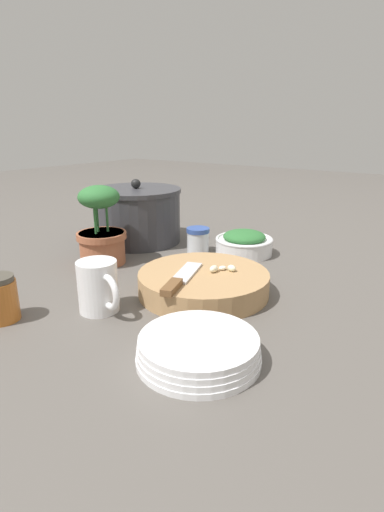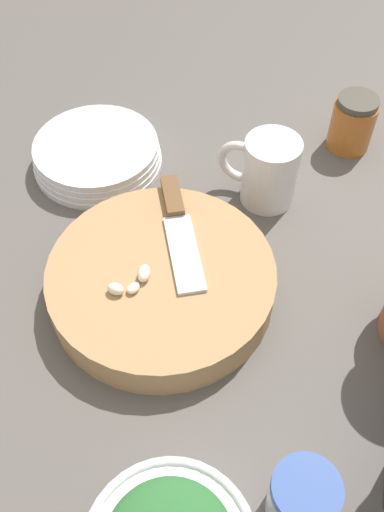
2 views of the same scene
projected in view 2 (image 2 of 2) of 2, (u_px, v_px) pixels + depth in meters
The scene contains 8 objects.
ground_plane at pixel (217, 300), 0.70m from camera, with size 5.00×5.00×0.00m, color #56514C.
cutting_board at pixel (162, 279), 0.69m from camera, with size 0.27×0.27×0.05m.
chef_knife at pixel (178, 225), 0.71m from camera, with size 0.18×0.09×0.01m.
garlic_cloves at pixel (132, 281), 0.65m from camera, with size 0.05×0.05×0.01m.
spice_jar at pixel (302, 499), 0.52m from camera, with size 0.06×0.06×0.07m.
coffee_mug at pixel (267, 171), 0.77m from camera, with size 0.08×0.11×0.10m.
plate_stack at pixel (97, 154), 0.84m from camera, with size 0.19×0.19×0.04m.
honey_jar at pixel (353, 123), 0.85m from camera, with size 0.06×0.06×0.08m.
Camera 2 is at (0.39, 0.03, 0.58)m, focal length 40.00 mm.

